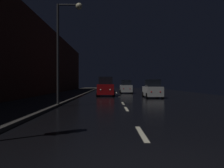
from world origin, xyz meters
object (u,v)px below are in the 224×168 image
Objects in this scene: streetlamp_overhead at (65,37)px; car_parked_right_far at (152,89)px; car_distant_taillights at (126,87)px; car_approaching_headlights at (106,87)px.

streetlamp_overhead reaches higher than car_parked_right_far.
streetlamp_overhead is 11.95m from car_parked_right_far.
streetlamp_overhead is at bearing 164.53° from car_distant_taillights.
car_distant_taillights is at bearing 158.51° from car_approaching_headlights.
car_parked_right_far is 10.93m from car_distant_taillights.
car_parked_right_far is (4.93, -3.38, -0.16)m from car_approaching_headlights.
streetlamp_overhead is 1.81× the size of car_parked_right_far.
car_approaching_headlights is 5.98m from car_parked_right_far.
car_approaching_headlights is (2.46, 12.01, -3.54)m from streetlamp_overhead.
car_approaching_headlights reaches higher than car_parked_right_far.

